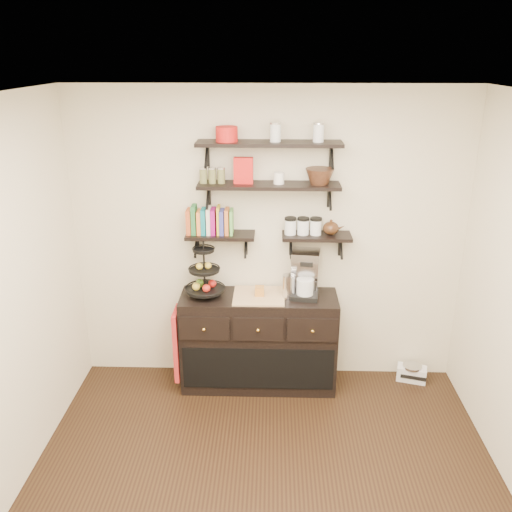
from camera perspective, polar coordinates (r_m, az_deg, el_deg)
The scene contains 21 objects.
floor at distance 4.10m, azimuth 0.88°, elevation -25.14°, with size 3.50×3.50×0.00m, color black.
ceiling at distance 2.86m, azimuth 1.19°, elevation 15.89°, with size 3.50×3.50×0.02m, color white.
back_wall at distance 4.87m, azimuth 1.32°, elevation 1.67°, with size 3.50×0.02×2.70m, color beige.
shelf_top at distance 4.53m, azimuth 1.39°, elevation 11.72°, with size 1.20×0.27×0.23m.
shelf_mid at distance 4.59m, azimuth 1.36°, elevation 7.41°, with size 1.20×0.27×0.23m.
shelf_low_left at distance 4.75m, azimuth -3.76°, elevation 2.14°, with size 0.60×0.25×0.23m.
shelf_low_right at distance 4.75m, azimuth 6.39°, elevation 2.03°, with size 0.60×0.25×0.23m.
cookbooks at distance 4.72m, azimuth -4.87°, elevation 3.71°, with size 0.36×0.15×0.26m.
glass_canisters at distance 4.71m, azimuth 4.98°, elevation 3.05°, with size 0.32×0.10×0.13m.
sideboard at distance 5.03m, azimuth 0.29°, elevation -8.92°, with size 1.40×0.50×0.92m.
fruit_stand at distance 4.79m, azimuth -5.40°, elevation -2.25°, with size 0.35×0.35×0.51m.
candle at distance 4.80m, azimuth 0.38°, elevation -3.69°, with size 0.08×0.08×0.08m, color #B27129.
coffee_maker at distance 4.77m, azimuth 5.18°, elevation -1.93°, with size 0.26×0.26×0.44m.
thermal_carafe at distance 4.76m, azimuth 3.45°, elevation -3.23°, with size 0.11×0.11×0.22m, color silver.
apron at distance 5.00m, azimuth -8.24°, elevation -9.06°, with size 0.04×0.28×0.66m, color #B0122D.
radio at distance 5.47m, azimuth 16.06°, elevation -11.73°, with size 0.29×0.22×0.16m.
recipe_box at distance 4.57m, azimuth -1.34°, elevation 8.98°, with size 0.16×0.06×0.22m, color red.
walnut_bowl at distance 4.59m, azimuth 6.71°, elevation 8.33°, with size 0.24×0.24×0.13m, color black, non-canonical shape.
ramekins at distance 4.58m, azimuth 2.43°, elevation 8.20°, with size 0.09×0.09×0.10m, color white.
teapot at distance 4.73m, azimuth 7.89°, elevation 3.04°, with size 0.18×0.14×0.14m, color #371F10, non-canonical shape.
red_pot at distance 4.53m, azimuth -3.10°, elevation 12.70°, with size 0.18×0.18×0.12m, color red.
Camera 1 is at (0.03, -2.85, 2.94)m, focal length 38.00 mm.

